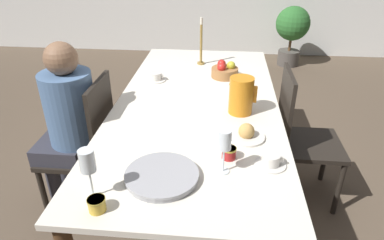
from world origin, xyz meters
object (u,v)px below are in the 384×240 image
(teacup_across, at_px, (156,77))
(potted_plant, at_px, (292,29))
(wine_glass_juice, at_px, (88,163))
(jam_jar_red, at_px, (229,152))
(chair_opposite, at_px, (300,136))
(chair_person_side, at_px, (88,145))
(jam_jar_amber, at_px, (97,204))
(bread_plate, at_px, (246,134))
(teacup_near_person, at_px, (271,161))
(person_seated, at_px, (67,119))
(red_pitcher, at_px, (241,95))
(wine_glass_water, at_px, (224,142))
(serving_tray, at_px, (162,176))
(candlestick_tall, at_px, (201,46))
(fruit_bowl, at_px, (225,71))

(teacup_across, xyz_separation_m, potted_plant, (1.42, 2.62, -0.26))
(wine_glass_juice, height_order, jam_jar_red, wine_glass_juice)
(chair_opposite, bearing_deg, wine_glass_juice, -46.04)
(chair_person_side, height_order, teacup_across, chair_person_side)
(jam_jar_amber, height_order, jam_jar_red, same)
(chair_person_side, xyz_separation_m, teacup_across, (0.36, 0.50, 0.29))
(bread_plate, bearing_deg, teacup_near_person, -66.36)
(person_seated, distance_m, red_pitcher, 1.07)
(teacup_across, bearing_deg, wine_glass_water, -64.19)
(wine_glass_water, xyz_separation_m, serving_tray, (-0.26, -0.08, -0.14))
(serving_tray, distance_m, candlestick_tall, 1.51)
(wine_glass_water, height_order, jam_jar_red, wine_glass_water)
(chair_opposite, distance_m, fruit_bowl, 0.71)
(red_pitcher, bearing_deg, jam_jar_red, -97.78)
(chair_person_side, xyz_separation_m, chair_opposite, (1.38, 0.25, 0.00))
(chair_person_side, height_order, serving_tray, chair_person_side)
(wine_glass_juice, relative_size, jam_jar_red, 3.14)
(jam_jar_red, height_order, fruit_bowl, fruit_bowl)
(chair_opposite, height_order, red_pitcher, red_pitcher)
(candlestick_tall, bearing_deg, bread_plate, -74.16)
(wine_glass_water, bearing_deg, bread_plate, 69.00)
(person_seated, distance_m, fruit_bowl, 1.15)
(teacup_across, xyz_separation_m, fruit_bowl, (0.50, 0.12, 0.02))
(candlestick_tall, bearing_deg, wine_glass_water, -81.91)
(chair_opposite, bearing_deg, bread_plate, -39.47)
(wine_glass_water, bearing_deg, red_pitcher, 81.15)
(wine_glass_water, xyz_separation_m, bread_plate, (0.12, 0.30, -0.13))
(red_pitcher, distance_m, serving_tray, 0.76)
(fruit_bowl, xyz_separation_m, candlestick_tall, (-0.20, 0.27, 0.10))
(chair_person_side, distance_m, person_seated, 0.22)
(wine_glass_juice, distance_m, serving_tray, 0.33)
(potted_plant, bearing_deg, chair_person_side, -119.74)
(red_pitcher, bearing_deg, bread_plate, -85.25)
(person_seated, distance_m, wine_glass_juice, 0.88)
(jam_jar_red, bearing_deg, wine_glass_water, -103.50)
(chair_opposite, height_order, serving_tray, chair_opposite)
(wine_glass_juice, distance_m, candlestick_tall, 1.67)
(jam_jar_red, height_order, candlestick_tall, candlestick_tall)
(teacup_near_person, xyz_separation_m, serving_tray, (-0.48, -0.15, -0.01))
(red_pitcher, bearing_deg, fruit_bowl, 99.90)
(teacup_across, bearing_deg, person_seated, -131.15)
(potted_plant, bearing_deg, red_pitcher, -105.03)
(red_pitcher, distance_m, bread_plate, 0.30)
(wine_glass_water, relative_size, wine_glass_juice, 0.97)
(bread_plate, xyz_separation_m, candlestick_tall, (-0.32, 1.12, 0.12))
(wine_glass_water, bearing_deg, person_seated, 151.59)
(wine_glass_water, xyz_separation_m, potted_plant, (0.92, 3.66, -0.40))
(person_seated, xyz_separation_m, red_pitcher, (1.05, 0.07, 0.17))
(chair_opposite, relative_size, bread_plate, 4.80)
(chair_person_side, xyz_separation_m, potted_plant, (1.78, 3.12, 0.02))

